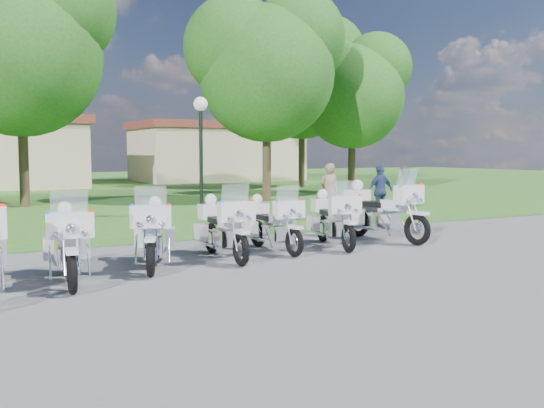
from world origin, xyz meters
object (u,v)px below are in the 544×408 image
motorcycle_5 (333,218)px  lamp_post (201,126)px  motorcycle_1 (68,243)px  bystander_c (380,191)px  motorcycle_3 (223,227)px  motorcycle_4 (272,223)px  bystander_b (404,188)px  motorcycle_2 (153,232)px  motorcycle_6 (381,210)px  bystander_a (329,192)px

motorcycle_5 → lamp_post: (-0.45, 6.71, 2.25)m
motorcycle_1 → bystander_c: bystander_c is taller
lamp_post → motorcycle_5: bearing=-86.2°
motorcycle_3 → motorcycle_4: (1.27, 0.33, -0.03)m
motorcycle_1 → bystander_b: size_ratio=1.45×
motorcycle_1 → motorcycle_3: size_ratio=1.01×
motorcycle_5 → bystander_b: 8.93m
motorcycle_1 → motorcycle_4: 4.45m
motorcycle_2 → bystander_b: size_ratio=1.38×
lamp_post → motorcycle_6: bearing=-72.9°
motorcycle_6 → bystander_a: size_ratio=1.46×
lamp_post → bystander_a: (3.19, -2.40, -2.01)m
motorcycle_3 → bystander_a: bearing=-137.5°
motorcycle_6 → lamp_post: 7.10m
motorcycle_3 → motorcycle_4: motorcycle_3 is taller
motorcycle_5 → motorcycle_2: bearing=19.6°
motorcycle_4 → bystander_b: bystander_b is taller
motorcycle_2 → motorcycle_3: motorcycle_2 is taller
motorcycle_1 → bystander_c: (10.44, 5.30, 0.19)m
motorcycle_3 → motorcycle_5: bearing=-171.8°
motorcycle_5 → lamp_post: lamp_post is taller
motorcycle_3 → bystander_c: bystander_c is taller
lamp_post → bystander_c: (5.10, -2.47, -2.05)m
motorcycle_4 → bystander_c: size_ratio=1.28×
motorcycle_3 → motorcycle_5: 2.77m
motorcycle_4 → bystander_a: (4.23, 4.26, 0.27)m
motorcycle_2 → bystander_b: (11.06, 6.18, 0.15)m
lamp_post → motorcycle_4: bearing=-98.9°
motorcycle_2 → motorcycle_3: bearing=-151.7°
motorcycle_1 → motorcycle_6: 7.45m
bystander_a → bystander_c: (1.91, -0.07, -0.04)m
motorcycle_3 → bystander_b: bearing=-145.5°
motorcycle_1 → lamp_post: lamp_post is taller
lamp_post → motorcycle_2: bearing=-117.6°
motorcycle_6 → bystander_c: size_ratio=1.53×
motorcycle_6 → bystander_b: (5.32, 5.46, 0.07)m
motorcycle_4 → lamp_post: 7.11m
motorcycle_4 → motorcycle_3: bearing=12.5°
motorcycle_2 → motorcycle_5: (4.20, 0.47, -0.01)m
bystander_b → lamp_post: bearing=-43.4°
motorcycle_4 → bystander_b: 10.08m
lamp_post → bystander_c: lamp_post is taller
motorcycle_4 → motorcycle_6: 3.03m
motorcycle_2 → lamp_post: lamp_post is taller
lamp_post → bystander_a: bearing=-36.9°
lamp_post → bystander_a: size_ratio=2.19×
motorcycle_4 → motorcycle_5: (1.49, -0.06, 0.03)m
motorcycle_3 → motorcycle_5: motorcycle_3 is taller
motorcycle_5 → bystander_b: (6.86, 5.71, 0.16)m
bystander_c → motorcycle_5: bearing=39.4°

